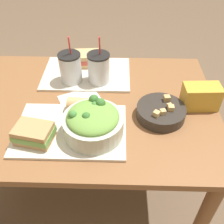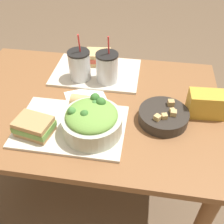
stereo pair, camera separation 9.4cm
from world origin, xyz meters
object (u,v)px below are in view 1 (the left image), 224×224
soup_bowl (161,112)px  drink_cup_dark (71,69)px  salad_bowl (93,122)px  chip_bag (201,96)px  sandwich_near (34,133)px  napkin_folded (80,99)px  baguette_near (82,105)px  drink_cup_red (99,69)px  sandwich_far (87,58)px

soup_bowl → drink_cup_dark: bearing=150.0°
salad_bowl → chip_bag: salad_bowl is taller
sandwich_near → napkin_folded: 0.29m
baguette_near → drink_cup_red: (0.06, 0.22, 0.04)m
sandwich_far → drink_cup_red: size_ratio=0.61×
sandwich_near → chip_bag: size_ratio=0.99×
soup_bowl → drink_cup_red: drink_cup_red is taller
sandwich_near → baguette_near: bearing=59.3°
baguette_near → salad_bowl: bearing=-151.2°
sandwich_far → drink_cup_dark: (-0.06, -0.15, 0.03)m
sandwich_near → sandwich_far: 0.56m
drink_cup_red → salad_bowl: bearing=-89.8°
sandwich_near → baguette_near: size_ratio=1.34×
sandwich_far → chip_bag: chip_bag is taller
drink_cup_dark → napkin_folded: 0.16m
salad_bowl → sandwich_near: (-0.22, -0.04, -0.02)m
sandwich_far → napkin_folded: sandwich_far is taller
sandwich_far → chip_bag: (0.52, -0.31, 0.01)m
baguette_near → drink_cup_red: drink_cup_red is taller
sandwich_near → napkin_folded: sandwich_near is taller
sandwich_far → drink_cup_dark: drink_cup_dark is taller
baguette_near → drink_cup_red: size_ratio=0.51×
soup_bowl → baguette_near: (-0.33, 0.02, 0.01)m
baguette_near → chip_bag: size_ratio=0.74×
baguette_near → chip_bag: 0.51m
sandwich_near → drink_cup_dark: drink_cup_dark is taller
chip_bag → baguette_near: bearing=-177.1°
salad_bowl → soup_bowl: (0.27, 0.11, -0.04)m
drink_cup_red → chip_bag: drink_cup_red is taller
soup_bowl → chip_bag: size_ratio=1.28×
baguette_near → sandwich_far: bearing=6.2°
drink_cup_dark → chip_bag: 0.60m
salad_bowl → soup_bowl: size_ratio=1.13×
sandwich_near → sandwich_far: same height
salad_bowl → sandwich_far: (-0.07, 0.50, -0.02)m
baguette_near → napkin_folded: (-0.02, 0.09, -0.04)m
sandwich_near → drink_cup_red: drink_cup_red is taller
soup_bowl → baguette_near: same height
sandwich_near → drink_cup_red: bearing=72.4°
soup_bowl → drink_cup_dark: (-0.40, 0.23, 0.05)m
salad_bowl → drink_cup_red: 0.35m
salad_bowl → drink_cup_red: size_ratio=0.99×
soup_bowl → napkin_folded: (-0.35, 0.10, -0.03)m
drink_cup_dark → napkin_folded: drink_cup_dark is taller
soup_bowl → sandwich_near: bearing=-162.4°
salad_bowl → baguette_near: size_ratio=1.96×
chip_bag → napkin_folded: chip_bag is taller
sandwich_near → drink_cup_dark: bearing=89.4°
sandwich_near → baguette_near: 0.23m
sandwich_far → drink_cup_red: (0.07, -0.15, 0.04)m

